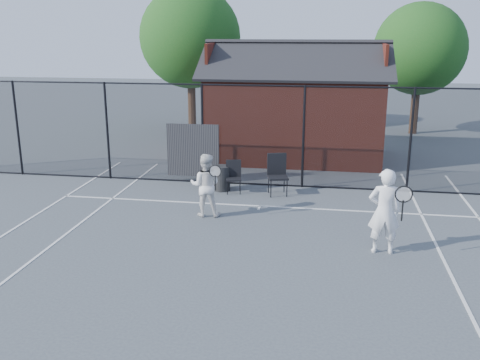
% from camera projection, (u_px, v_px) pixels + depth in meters
% --- Properties ---
extents(ground, '(80.00, 80.00, 0.00)m').
position_uv_depth(ground, '(242.00, 250.00, 11.28)').
color(ground, '#42484C').
rests_on(ground, ground).
extents(court_lines, '(11.02, 18.00, 0.01)m').
position_uv_depth(court_lines, '(231.00, 278.00, 10.03)').
color(court_lines, silver).
rests_on(court_lines, ground).
extents(fence, '(22.04, 3.00, 3.00)m').
position_uv_depth(fence, '(259.00, 138.00, 15.69)').
color(fence, black).
rests_on(fence, ground).
extents(clubhouse, '(6.50, 4.36, 4.19)m').
position_uv_depth(clubhouse, '(295.00, 113.00, 19.33)').
color(clubhouse, maroon).
rests_on(clubhouse, ground).
extents(tree_left, '(4.48, 4.48, 6.44)m').
position_uv_depth(tree_left, '(190.00, 38.00, 23.69)').
color(tree_left, '#301E13').
rests_on(tree_left, ground).
extents(tree_right, '(3.97, 3.97, 5.70)m').
position_uv_depth(tree_right, '(420.00, 49.00, 23.21)').
color(tree_right, '#301E13').
rests_on(tree_right, ground).
extents(player_front, '(0.82, 0.61, 1.81)m').
position_uv_depth(player_front, '(384.00, 211.00, 10.95)').
color(player_front, white).
rests_on(player_front, ground).
extents(player_back, '(0.87, 0.66, 1.58)m').
position_uv_depth(player_back, '(205.00, 185.00, 13.23)').
color(player_back, white).
rests_on(player_back, ground).
extents(chair_left, '(0.51, 0.52, 0.90)m').
position_uv_depth(chair_left, '(234.00, 177.00, 15.20)').
color(chair_left, black).
rests_on(chair_left, ground).
extents(chair_right, '(0.67, 0.68, 1.13)m').
position_uv_depth(chair_right, '(278.00, 175.00, 14.97)').
color(chair_right, black).
rests_on(chair_right, ground).
extents(waste_bin, '(0.56, 0.56, 0.72)m').
position_uv_depth(waste_bin, '(222.00, 178.00, 15.48)').
color(waste_bin, '#242424').
rests_on(waste_bin, ground).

